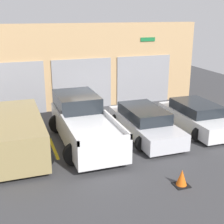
% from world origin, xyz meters
% --- Properties ---
extents(ground_plane, '(28.00, 28.00, 0.00)m').
position_xyz_m(ground_plane, '(0.00, 0.00, 0.00)').
color(ground_plane, '#3D3D3F').
extents(shophouse_building, '(13.60, 0.68, 4.68)m').
position_xyz_m(shophouse_building, '(-0.01, 3.28, 2.29)').
color(shophouse_building, tan).
rests_on(shophouse_building, ground).
extents(pickup_truck, '(2.52, 5.43, 1.79)m').
position_xyz_m(pickup_truck, '(-1.34, -1.67, 0.84)').
color(pickup_truck, white).
rests_on(pickup_truck, ground).
extents(sedan_white, '(2.15, 4.28, 1.26)m').
position_xyz_m(sedan_white, '(4.01, -1.95, 0.60)').
color(sedan_white, white).
rests_on(sedan_white, ground).
extents(sedan_side, '(2.13, 4.66, 1.28)m').
position_xyz_m(sedan_side, '(1.34, -1.95, 0.60)').
color(sedan_side, silver).
rests_on(sedan_side, ground).
extents(van_right, '(2.28, 4.74, 1.49)m').
position_xyz_m(van_right, '(-4.01, -1.97, 0.81)').
color(van_right, '#9E8956').
rests_on(van_right, ground).
extents(parking_stripe_left, '(0.12, 2.20, 0.01)m').
position_xyz_m(parking_stripe_left, '(-2.68, -1.98, 0.00)').
color(parking_stripe_left, gold).
rests_on(parking_stripe_left, ground).
extents(parking_stripe_centre, '(0.12, 2.20, 0.01)m').
position_xyz_m(parking_stripe_centre, '(0.00, -1.98, 0.00)').
color(parking_stripe_centre, gold).
rests_on(parking_stripe_centre, ground).
extents(parking_stripe_right, '(0.12, 2.20, 0.01)m').
position_xyz_m(parking_stripe_right, '(2.68, -1.98, 0.00)').
color(parking_stripe_right, gold).
rests_on(parking_stripe_right, ground).
extents(parking_stripe_far_right, '(0.12, 2.20, 0.01)m').
position_xyz_m(parking_stripe_far_right, '(5.35, -1.98, 0.00)').
color(parking_stripe_far_right, gold).
rests_on(parking_stripe_far_right, ground).
extents(traffic_cone, '(0.47, 0.47, 0.55)m').
position_xyz_m(traffic_cone, '(0.69, -6.16, 0.25)').
color(traffic_cone, black).
rests_on(traffic_cone, ground).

